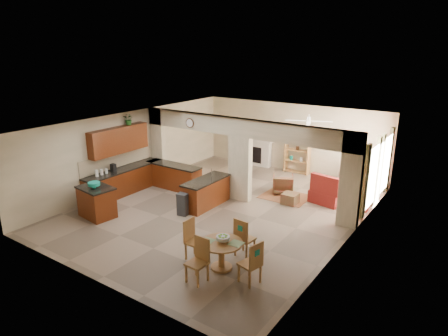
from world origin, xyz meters
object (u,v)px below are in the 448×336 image
Objects in this scene: kitchen_island at (97,202)px; sofa at (360,185)px; dining_table at (221,250)px; armchair at (283,184)px.

kitchen_island reaches higher than sofa.
sofa reaches higher than dining_table.
kitchen_island is 1.64× the size of armchair.
sofa is (1.29, 6.56, -0.05)m from dining_table.
kitchen_island is at bearing 131.74° from sofa.
dining_table is at bearing 74.61° from armchair.
dining_table reaches higher than armchair.
kitchen_island is 0.42× the size of sofa.
sofa is at bearing 78.84° from dining_table.
kitchen_island is 6.33m from armchair.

